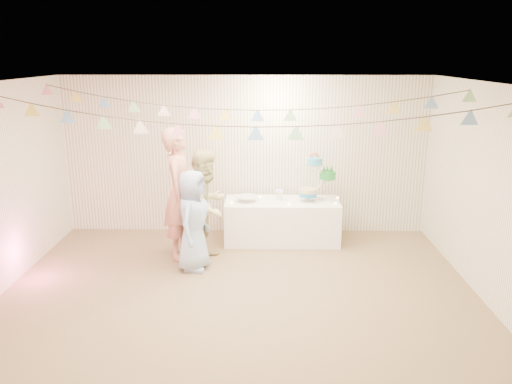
{
  "coord_description": "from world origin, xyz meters",
  "views": [
    {
      "loc": [
        0.31,
        -5.59,
        2.92
      ],
      "look_at": [
        0.2,
        0.8,
        1.15
      ],
      "focal_mm": 35.0,
      "sensor_mm": 36.0,
      "label": 1
    }
  ],
  "objects_px": {
    "person_adult_b": "(207,206)",
    "person_child": "(193,220)",
    "person_adult_a": "(180,193)",
    "table": "(282,221)",
    "cake_stand": "(318,174)"
  },
  "relations": [
    {
      "from": "person_adult_b",
      "to": "person_child",
      "type": "distance_m",
      "value": 0.36
    },
    {
      "from": "person_adult_a",
      "to": "person_child",
      "type": "bearing_deg",
      "value": -149.11
    },
    {
      "from": "person_adult_b",
      "to": "person_adult_a",
      "type": "bearing_deg",
      "value": 96.4
    },
    {
      "from": "table",
      "to": "person_adult_a",
      "type": "distance_m",
      "value": 1.75
    },
    {
      "from": "person_adult_a",
      "to": "person_adult_b",
      "type": "height_order",
      "value": "person_adult_a"
    },
    {
      "from": "person_adult_a",
      "to": "person_adult_b",
      "type": "relative_size",
      "value": 1.17
    },
    {
      "from": "cake_stand",
      "to": "person_adult_a",
      "type": "height_order",
      "value": "person_adult_a"
    },
    {
      "from": "table",
      "to": "person_child",
      "type": "bearing_deg",
      "value": -139.46
    },
    {
      "from": "person_child",
      "to": "person_adult_a",
      "type": "bearing_deg",
      "value": 41.74
    },
    {
      "from": "table",
      "to": "person_adult_b",
      "type": "height_order",
      "value": "person_adult_b"
    },
    {
      "from": "table",
      "to": "person_adult_a",
      "type": "relative_size",
      "value": 0.94
    },
    {
      "from": "table",
      "to": "cake_stand",
      "type": "relative_size",
      "value": 2.53
    },
    {
      "from": "cake_stand",
      "to": "person_adult_b",
      "type": "distance_m",
      "value": 1.87
    },
    {
      "from": "cake_stand",
      "to": "person_adult_a",
      "type": "bearing_deg",
      "value": -161.82
    },
    {
      "from": "cake_stand",
      "to": "person_adult_a",
      "type": "xyz_separation_m",
      "value": [
        -2.06,
        -0.68,
        -0.14
      ]
    }
  ]
}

